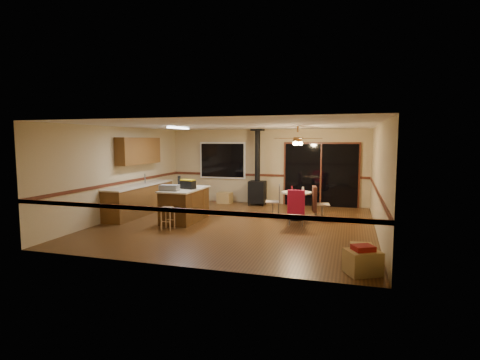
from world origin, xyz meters
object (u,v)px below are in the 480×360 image
at_px(dining_table, 297,201).
at_px(box_under_window, 225,198).
at_px(toolbox_grey, 169,188).
at_px(bar_stool, 168,218).
at_px(blue_bucket, 181,221).
at_px(chair_near, 296,204).
at_px(kitchen_island, 185,205).
at_px(chair_right, 315,199).
at_px(toolbox_black, 188,185).
at_px(box_corner_a, 363,262).
at_px(wood_stove, 257,184).
at_px(box_corner_b, 362,252).
at_px(chair_left, 276,197).

bearing_deg(dining_table, box_under_window, 144.42).
xyz_separation_m(toolbox_grey, bar_stool, (0.22, -0.54, -0.69)).
xyz_separation_m(blue_bucket, box_under_window, (-0.05, 3.66, 0.07)).
bearing_deg(chair_near, toolbox_grey, -167.67).
height_order(kitchen_island, chair_right, chair_right).
relative_size(toolbox_grey, toolbox_black, 1.21).
distance_m(toolbox_grey, box_corner_a, 5.45).
relative_size(blue_bucket, chair_right, 0.40).
bearing_deg(wood_stove, chair_right, -42.29).
height_order(kitchen_island, toolbox_grey, toolbox_grey).
bearing_deg(kitchen_island, toolbox_black, -14.13).
relative_size(wood_stove, blue_bucket, 8.90).
relative_size(bar_stool, box_under_window, 1.18).
bearing_deg(box_corner_a, dining_table, 112.48).
bearing_deg(box_corner_b, wood_stove, 121.95).
distance_m(bar_stool, box_under_window, 4.15).
xyz_separation_m(kitchen_island, blue_bucket, (0.15, -0.56, -0.34)).
bearing_deg(dining_table, wood_stove, 129.53).
xyz_separation_m(chair_left, chair_near, (0.71, -1.00, 0.01)).
bearing_deg(chair_left, chair_near, -54.71).
xyz_separation_m(chair_near, box_under_window, (-2.94, 2.90, -0.41)).
height_order(blue_bucket, box_corner_b, box_corner_b).
height_order(blue_bucket, dining_table, dining_table).
xyz_separation_m(dining_table, box_under_window, (-2.82, 2.02, -0.34)).
relative_size(chair_near, box_corner_a, 1.33).
height_order(bar_stool, box_corner_a, bar_stool).
relative_size(wood_stove, chair_left, 4.89).
height_order(wood_stove, chair_left, wood_stove).
relative_size(bar_stool, box_corner_a, 1.08).
distance_m(chair_left, box_under_window, 2.95).
xyz_separation_m(kitchen_island, chair_right, (3.45, 1.10, 0.14)).
relative_size(bar_stool, chair_near, 0.81).
xyz_separation_m(toolbox_black, bar_stool, (-0.09, -1.02, -0.73)).
bearing_deg(wood_stove, box_under_window, 177.61).
distance_m(kitchen_island, blue_bucket, 0.67).
xyz_separation_m(wood_stove, blue_bucket, (-1.15, -3.61, -0.61)).
bearing_deg(dining_table, kitchen_island, -159.75).
bearing_deg(dining_table, chair_near, -82.67).
height_order(bar_stool, dining_table, dining_table).
bearing_deg(toolbox_grey, box_corner_a, -27.11).
height_order(toolbox_grey, chair_left, toolbox_grey).
relative_size(kitchen_island, chair_near, 2.40).
bearing_deg(kitchen_island, blue_bucket, -74.53).
distance_m(dining_table, chair_right, 0.52).
bearing_deg(toolbox_black, toolbox_grey, -122.93).
xyz_separation_m(bar_stool, box_under_window, (0.08, 4.15, -0.09)).
relative_size(kitchen_island, box_corner_a, 3.20).
bearing_deg(box_corner_b, bar_stool, 165.43).
height_order(box_corner_a, box_corner_b, box_corner_a).
bearing_deg(chair_left, box_corner_a, -61.42).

